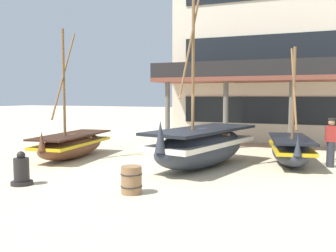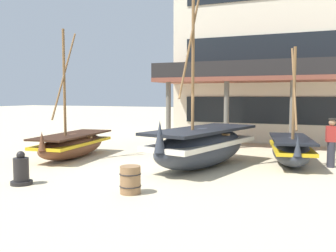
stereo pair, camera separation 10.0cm
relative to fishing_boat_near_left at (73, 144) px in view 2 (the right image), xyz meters
The scene contains 8 objects.
ground_plane 4.30m from the fishing_boat_near_left, 15.19° to the right, with size 120.00×120.00×0.00m, color beige.
fishing_boat_near_left is the anchor object (origin of this frame).
fishing_boat_centre_large 5.29m from the fishing_boat_near_left, ahead, with size 2.89×5.25×6.93m.
fishing_boat_far_right 8.27m from the fishing_boat_near_left, 12.30° to the left, with size 1.91×3.86×4.16m.
fisherman_by_hull 9.55m from the fishing_boat_near_left, 10.45° to the left, with size 0.39×0.28×1.68m.
capstan_winch 4.41m from the fishing_boat_near_left, 71.55° to the right, with size 0.59×0.59×0.94m.
wooden_barrel 6.05m from the fishing_boat_near_left, 39.89° to the right, with size 0.56×0.56×0.70m.
harbor_building_main 12.95m from the fishing_boat_near_left, 58.13° to the left, with size 10.49×9.43×9.60m.
Camera 2 is at (4.87, -10.87, 2.47)m, focal length 39.67 mm.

